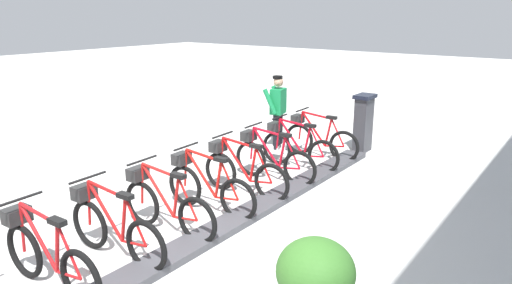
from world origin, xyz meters
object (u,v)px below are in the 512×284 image
(bike_docked_6, at_px, (112,227))
(bike_docked_2, at_px, (271,158))
(planter_bush, at_px, (315,282))
(bike_docked_7, at_px, (46,255))
(bike_docked_5, at_px, (164,204))
(bike_docked_1, at_px, (296,147))
(payment_kiosk, at_px, (363,122))
(worker_near_rack, at_px, (278,110))
(bike_docked_0, at_px, (318,138))
(bike_docked_3, at_px, (242,171))
(bike_docked_4, at_px, (207,186))

(bike_docked_6, bearing_deg, bike_docked_2, -90.00)
(planter_bush, bearing_deg, bike_docked_7, 22.77)
(bike_docked_5, bearing_deg, bike_docked_2, -90.00)
(bike_docked_1, xyz_separation_m, bike_docked_5, (0.00, 3.50, 0.00))
(bike_docked_6, bearing_deg, payment_kiosk, -95.23)
(bike_docked_6, xyz_separation_m, worker_near_rack, (1.06, -5.27, 0.48))
(bike_docked_5, bearing_deg, worker_near_rack, -76.50)
(bike_docked_0, relative_size, planter_bush, 1.77)
(worker_near_rack, bearing_deg, bike_docked_0, 178.54)
(bike_docked_7, bearing_deg, bike_docked_3, -90.00)
(bike_docked_7, xyz_separation_m, planter_bush, (-2.74, -1.15, 0.11))
(bike_docked_6, bearing_deg, bike_docked_1, -90.00)
(bike_docked_3, xyz_separation_m, bike_docked_6, (0.00, 2.62, 0.00))
(bike_docked_4, relative_size, bike_docked_5, 1.00)
(bike_docked_3, xyz_separation_m, bike_docked_5, (0.00, 1.75, 0.00))
(bike_docked_3, height_order, bike_docked_4, same)
(bike_docked_0, relative_size, worker_near_rack, 1.04)
(bike_docked_2, bearing_deg, bike_docked_4, 90.00)
(bike_docked_0, relative_size, bike_docked_3, 1.00)
(bike_docked_3, relative_size, planter_bush, 1.77)
(bike_docked_1, height_order, bike_docked_3, same)
(bike_docked_6, xyz_separation_m, bike_docked_7, (0.00, 0.87, 0.00))
(bike_docked_1, relative_size, bike_docked_2, 1.00)
(bike_docked_1, relative_size, worker_near_rack, 1.04)
(bike_docked_4, relative_size, bike_docked_7, 1.00)
(bike_docked_7, bearing_deg, planter_bush, -157.23)
(bike_docked_2, bearing_deg, bike_docked_6, 90.00)
(bike_docked_1, bearing_deg, planter_bush, 123.79)
(bike_docked_0, distance_m, bike_docked_5, 4.37)
(bike_docked_6, distance_m, planter_bush, 2.76)
(bike_docked_2, xyz_separation_m, bike_docked_7, (0.00, 4.37, 0.00))
(bike_docked_1, height_order, bike_docked_7, same)
(bike_docked_1, distance_m, bike_docked_4, 2.62)
(payment_kiosk, relative_size, bike_docked_7, 0.74)
(bike_docked_1, bearing_deg, bike_docked_0, -90.00)
(bike_docked_0, xyz_separation_m, worker_near_rack, (1.06, -0.03, 0.48))
(bike_docked_1, distance_m, worker_near_rack, 1.47)
(worker_near_rack, relative_size, planter_bush, 1.71)
(bike_docked_0, bearing_deg, worker_near_rack, -1.46)
(planter_bush, bearing_deg, bike_docked_3, -40.58)
(bike_docked_5, bearing_deg, planter_bush, 167.68)
(bike_docked_4, bearing_deg, bike_docked_7, 90.00)
(worker_near_rack, xyz_separation_m, planter_bush, (-3.80, 5.00, -0.37))
(bike_docked_7, bearing_deg, payment_kiosk, -94.59)
(bike_docked_6, distance_m, worker_near_rack, 5.40)
(bike_docked_1, distance_m, bike_docked_6, 4.37)
(payment_kiosk, height_order, bike_docked_5, payment_kiosk)
(bike_docked_4, distance_m, planter_bush, 3.11)
(bike_docked_3, bearing_deg, bike_docked_0, -90.00)
(planter_bush, bearing_deg, worker_near_rack, -52.78)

